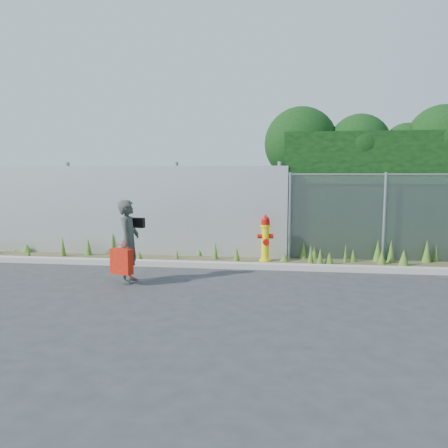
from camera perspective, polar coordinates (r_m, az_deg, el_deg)
ground at (r=7.67m, az=0.87°, el=-8.71°), size 80.00×80.00×0.00m
curb at (r=9.39m, az=2.14°, el=-5.45°), size 16.00×0.22×0.12m
weed_strip at (r=10.11m, az=8.67°, el=-4.25°), size 16.00×1.30×0.55m
corrugated_fence at (r=11.17m, az=-14.06°, el=1.71°), size 8.50×0.21×2.30m
chainlink_fence at (r=10.93m, az=25.58°, el=0.77°), size 6.50×0.07×2.05m
hedge at (r=11.87m, az=24.52°, el=6.16°), size 7.80×1.91×3.77m
fire_hydrant at (r=10.02m, az=5.41°, el=-1.99°), size 0.36×0.33×1.09m
woman at (r=8.28m, az=-12.33°, el=-2.24°), size 0.40×0.58×1.54m
red_tote_bag at (r=8.15m, az=-13.24°, el=-4.77°), size 0.42×0.15×0.55m
black_shoulder_bag at (r=8.41m, az=-11.18°, el=0.17°), size 0.25×0.10×0.19m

